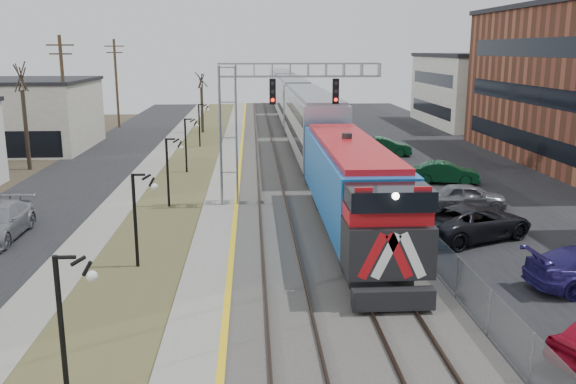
{
  "coord_description": "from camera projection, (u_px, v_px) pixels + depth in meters",
  "views": [
    {
      "loc": [
        0.83,
        -6.35,
        8.89
      ],
      "look_at": [
        2.42,
        20.34,
        2.6
      ],
      "focal_mm": 38.0,
      "sensor_mm": 36.0,
      "label": 1
    }
  ],
  "objects": [
    {
      "name": "street_west",
      "position": [
        72.0,
        182.0,
        41.5
      ],
      "size": [
        7.0,
        120.0,
        0.04
      ],
      "primitive_type": "cube",
      "color": "black",
      "rests_on": "ground"
    },
    {
      "name": "sidewalk",
      "position": [
        138.0,
        181.0,
        41.75
      ],
      "size": [
        2.0,
        120.0,
        0.08
      ],
      "primitive_type": "cube",
      "color": "gray",
      "rests_on": "ground"
    },
    {
      "name": "grass_median",
      "position": [
        182.0,
        181.0,
        41.93
      ],
      "size": [
        4.0,
        120.0,
        0.06
      ],
      "primitive_type": "cube",
      "color": "#4F522B",
      "rests_on": "ground"
    },
    {
      "name": "platform",
      "position": [
        226.0,
        179.0,
        42.08
      ],
      "size": [
        2.0,
        120.0,
        0.24
      ],
      "primitive_type": "cube",
      "color": "gray",
      "rests_on": "ground"
    },
    {
      "name": "ballast_bed",
      "position": [
        298.0,
        179.0,
        42.38
      ],
      "size": [
        8.0,
        120.0,
        0.2
      ],
      "primitive_type": "cube",
      "color": "#595651",
      "rests_on": "ground"
    },
    {
      "name": "parking_lot",
      "position": [
        467.0,
        178.0,
        43.09
      ],
      "size": [
        16.0,
        120.0,
        0.04
      ],
      "primitive_type": "cube",
      "color": "black",
      "rests_on": "ground"
    },
    {
      "name": "platform_edge",
      "position": [
        239.0,
        177.0,
        42.11
      ],
      "size": [
        0.24,
        120.0,
        0.01
      ],
      "primitive_type": "cube",
      "color": "gold",
      "rests_on": "platform"
    },
    {
      "name": "track_near",
      "position": [
        269.0,
        176.0,
        42.22
      ],
      "size": [
        1.58,
        120.0,
        0.15
      ],
      "color": "#2D2119",
      "rests_on": "ballast_bed"
    },
    {
      "name": "track_far",
      "position": [
        320.0,
        176.0,
        42.43
      ],
      "size": [
        1.58,
        120.0,
        0.15
      ],
      "color": "#2D2119",
      "rests_on": "ballast_bed"
    },
    {
      "name": "train",
      "position": [
        297.0,
        108.0,
        63.12
      ],
      "size": [
        3.0,
        85.85,
        5.33
      ],
      "color": "#165EB4",
      "rests_on": "ground"
    },
    {
      "name": "signal_gantry",
      "position": [
        259.0,
        109.0,
        34.15
      ],
      "size": [
        9.0,
        1.07,
        8.15
      ],
      "color": "gray",
      "rests_on": "ground"
    },
    {
      "name": "lampposts",
      "position": [
        137.0,
        219.0,
        25.24
      ],
      "size": [
        0.14,
        62.14,
        4.0
      ],
      "color": "black",
      "rests_on": "ground"
    },
    {
      "name": "fence",
      "position": [
        358.0,
        168.0,
        42.46
      ],
      "size": [
        0.04,
        120.0,
        1.6
      ],
      "primitive_type": "cube",
      "color": "gray",
      "rests_on": "ground"
    },
    {
      "name": "bare_trees",
      "position": [
        68.0,
        136.0,
        44.62
      ],
      "size": [
        12.3,
        42.3,
        5.95
      ],
      "color": "#382D23",
      "rests_on": "ground"
    },
    {
      "name": "car_lot_c",
      "position": [
        474.0,
        223.0,
        29.03
      ],
      "size": [
        6.5,
        4.87,
        1.64
      ],
      "primitive_type": "imported",
      "rotation": [
        0.0,
        0.0,
        1.99
      ],
      "color": "black",
      "rests_on": "ground"
    },
    {
      "name": "car_lot_e",
      "position": [
        468.0,
        197.0,
        34.45
      ],
      "size": [
        4.43,
        2.11,
        1.46
      ],
      "primitive_type": "imported",
      "rotation": [
        0.0,
        0.0,
        1.48
      ],
      "color": "slate",
      "rests_on": "ground"
    },
    {
      "name": "car_lot_f",
      "position": [
        445.0,
        173.0,
        41.04
      ],
      "size": [
        4.64,
        2.4,
        1.45
      ],
      "primitive_type": "imported",
      "rotation": [
        0.0,
        0.0,
        1.37
      ],
      "color": "#0B371C",
      "rests_on": "ground"
    },
    {
      "name": "car_lot_g",
      "position": [
        383.0,
        147.0,
        51.65
      ],
      "size": [
        4.92,
        2.25,
        1.56
      ],
      "primitive_type": "imported",
      "rotation": [
        0.0,
        0.0,
        1.44
      ],
      "color": "#0B3A1E",
      "rests_on": "ground"
    }
  ]
}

